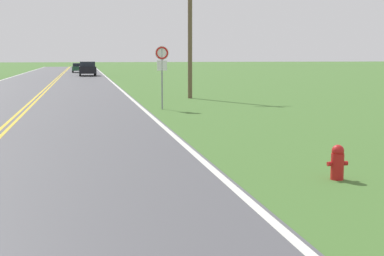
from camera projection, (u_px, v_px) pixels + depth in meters
fire_hydrant at (337, 162)px, 10.26m from camera, size 0.41×0.25×0.68m
traffic_sign at (162, 62)px, 23.49m from camera, size 0.60×0.10×2.79m
utility_pole_midground at (190, 26)px, 29.39m from camera, size 1.80×0.24×7.71m
car_black_suv_mid_near at (87, 68)px, 62.79m from camera, size 1.97×4.83×1.67m
car_dark_green_sedan_mid_far at (79, 68)px, 75.22m from camera, size 2.05×4.16×1.31m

